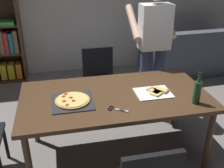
{
  "coord_description": "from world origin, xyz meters",
  "views": [
    {
      "loc": [
        -0.53,
        -2.29,
        2.01
      ],
      "look_at": [
        0.0,
        0.15,
        0.8
      ],
      "focal_mm": 42.48,
      "sensor_mm": 36.0,
      "label": 1
    }
  ],
  "objects": [
    {
      "name": "pizza_slices_on_towel",
      "position": [
        0.41,
        -0.05,
        0.76
      ],
      "size": [
        0.36,
        0.28,
        0.03
      ],
      "color": "white",
      "rests_on": "dining_table"
    },
    {
      "name": "couch",
      "position": [
        1.9,
        1.99,
        0.3
      ],
      "size": [
        1.73,
        0.91,
        0.85
      ],
      "color": "#4C515B",
      "rests_on": "ground_plane"
    },
    {
      "name": "pepperoni_pizza_on_tray",
      "position": [
        -0.43,
        -0.06,
        0.77
      ],
      "size": [
        0.39,
        0.39,
        0.04
      ],
      "color": "#2D2D33",
      "rests_on": "dining_table"
    },
    {
      "name": "chair_far_side",
      "position": [
        0.0,
        0.98,
        0.51
      ],
      "size": [
        0.42,
        0.42,
        0.9
      ],
      "color": "black",
      "rests_on": "ground_plane"
    },
    {
      "name": "dining_table",
      "position": [
        0.0,
        0.0,
        0.69
      ],
      "size": [
        1.88,
        1.0,
        0.75
      ],
      "color": "#4C331E",
      "rests_on": "ground_plane"
    },
    {
      "name": "ground_plane",
      "position": [
        0.0,
        0.0,
        0.0
      ],
      "size": [
        12.0,
        12.0,
        0.0
      ],
      "primitive_type": "plane",
      "color": "gray"
    },
    {
      "name": "wine_bottle",
      "position": [
        0.71,
        -0.32,
        0.87
      ],
      "size": [
        0.07,
        0.07,
        0.32
      ],
      "color": "#194723",
      "rests_on": "dining_table"
    },
    {
      "name": "kitchen_scissors",
      "position": [
        -0.07,
        -0.27,
        0.76
      ],
      "size": [
        0.19,
        0.15,
        0.01
      ],
      "color": "silver",
      "rests_on": "dining_table"
    },
    {
      "name": "person_serving_pizza",
      "position": [
        0.67,
        0.76,
        1.0
      ],
      "size": [
        0.55,
        0.54,
        1.75
      ],
      "color": "#38476B",
      "rests_on": "ground_plane"
    }
  ]
}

